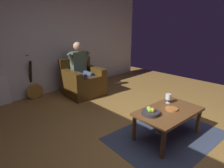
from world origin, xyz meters
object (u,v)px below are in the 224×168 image
Objects in this scene: coffee_table at (168,114)px; fruit_bowl at (150,112)px; person_seated at (81,67)px; guitar at (35,89)px; decorative_dish at (172,109)px; wine_glass_near at (168,97)px; armchair at (83,82)px.

fruit_bowl is (0.31, -0.11, 0.10)m from coffee_table.
person_seated reaches higher than guitar.
guitar is at bearing -73.52° from decorative_dish.
wine_glass_near is at bearing 110.76° from guitar.
coffee_table is 1.05× the size of guitar.
fruit_bowl is at bearing 100.37° from guitar.
fruit_bowl is at bearing 82.40° from person_seated.
guitar reaches higher than armchair.
decorative_dish is (0.18, 0.17, -0.09)m from wine_glass_near.
person_seated is at bearing -101.16° from fruit_bowl.
fruit_bowl reaches higher than coffee_table.
person_seated is 1.25× the size of guitar.
wine_glass_near reaches higher than coffee_table.
person_seated is 5.02× the size of fruit_bowl.
guitar is at bearing -79.63° from fruit_bowl.
person_seated is 2.45m from coffee_table.
decorative_dish is at bearing 43.69° from wine_glass_near.
guitar reaches higher than fruit_bowl.
armchair is at bearing 151.21° from guitar.
wine_glass_near reaches higher than fruit_bowl.
guitar is (0.97, -0.51, -0.45)m from person_seated.
wine_glass_near is 0.85× the size of decorative_dish.
decorative_dish is (-0.87, 2.96, 0.23)m from guitar.
coffee_table is (0.14, 2.40, 0.06)m from armchair.
decorative_dish is (-0.05, 0.02, 0.07)m from coffee_table.
guitar is (0.83, -2.94, -0.15)m from coffee_table.
armchair is 2.41m from coffee_table.
person_seated is (-0.00, -0.02, 0.35)m from armchair.
person_seated reaches higher than wine_glass_near.
decorative_dish is at bearing 159.45° from fruit_bowl.
decorative_dish is (0.10, 2.42, 0.13)m from armchair.
guitar is 4.02× the size of fruit_bowl.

